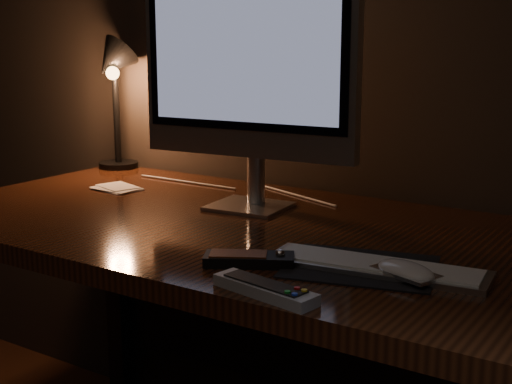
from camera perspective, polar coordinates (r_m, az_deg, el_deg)
The scene contains 10 objects.
desk at distance 1.56m, azimuth 2.37°, elevation -6.84°, with size 1.60×0.75×0.75m.
monitor at distance 1.59m, azimuth -0.69°, elevation 10.08°, with size 0.52×0.17×0.54m.
keyboard at distance 1.22m, azimuth 9.61°, elevation -5.88°, with size 0.37×0.10×0.01m, color silver.
mousepad at distance 1.23m, azimuth 8.36°, elevation -5.93°, with size 0.25×0.20×0.00m, color black.
mouse at distance 1.18m, azimuth 11.88°, elevation -6.40°, with size 0.11×0.06×0.02m, color white.
media_remote at distance 1.23m, azimuth -0.55°, elevation -5.38°, with size 0.16×0.12×0.03m.
tv_remote at distance 1.09m, azimuth 0.72°, elevation -7.75°, with size 0.19×0.08×0.02m.
papers at distance 1.87m, azimuth -11.10°, elevation 0.34°, with size 0.13×0.09×0.01m, color white.
desk_lamp at distance 2.10m, azimuth -11.35°, elevation 8.79°, with size 0.18×0.20×0.39m.
cable at distance 1.83m, azimuth -1.62°, elevation 0.26°, with size 0.01×0.01×0.62m, color white.
Camera 1 is at (0.75, 0.65, 1.14)m, focal length 50.00 mm.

